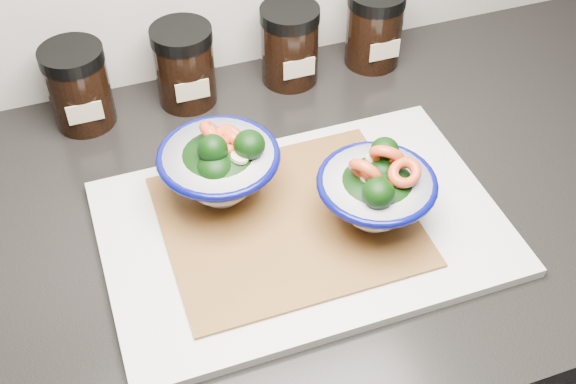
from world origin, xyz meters
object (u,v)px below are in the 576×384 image
object	(u,v)px
spice_jar_a	(79,87)
spice_jar_c	(290,45)
bowl_left	(220,166)
cutting_board	(302,228)
spice_jar_d	(374,28)
spice_jar_b	(185,66)
bowl_right	(376,192)

from	to	relation	value
spice_jar_a	spice_jar_c	size ratio (longest dim) A/B	1.00
bowl_left	cutting_board	bearing A→B (deg)	-44.99
bowl_left	spice_jar_d	xyz separation A→B (m)	(0.29, 0.21, -0.00)
spice_jar_b	spice_jar_d	xyz separation A→B (m)	(0.28, 0.00, 0.00)
spice_jar_a	spice_jar_b	world-z (taller)	same
bowl_left	spice_jar_a	world-z (taller)	bowl_left
bowl_left	spice_jar_a	bearing A→B (deg)	122.01
spice_jar_c	spice_jar_b	bearing A→B (deg)	180.00
bowl_left	bowl_right	size ratio (longest dim) A/B	1.06
spice_jar_d	spice_jar_b	bearing A→B (deg)	180.00
spice_jar_a	spice_jar_c	distance (m)	0.29
cutting_board	spice_jar_b	xyz separation A→B (m)	(-0.06, 0.28, 0.05)
bowl_left	spice_jar_d	size ratio (longest dim) A/B	1.25
bowl_left	spice_jar_b	size ratio (longest dim) A/B	1.25
cutting_board	spice_jar_c	bearing A→B (deg)	73.34
bowl_right	spice_jar_d	bearing A→B (deg)	66.16
bowl_left	spice_jar_c	bearing A→B (deg)	52.94
bowl_left	spice_jar_d	distance (m)	0.35
bowl_right	spice_jar_c	distance (m)	0.30
cutting_board	spice_jar_d	bearing A→B (deg)	53.08
cutting_board	spice_jar_b	distance (m)	0.29
spice_jar_b	spice_jar_a	bearing A→B (deg)	180.00
bowl_left	spice_jar_d	world-z (taller)	bowl_left
bowl_left	spice_jar_b	xyz separation A→B (m)	(0.01, 0.21, -0.00)
cutting_board	spice_jar_b	bearing A→B (deg)	102.83
spice_jar_a	cutting_board	bearing A→B (deg)	-54.15
spice_jar_a	bowl_left	bearing A→B (deg)	-57.99
cutting_board	bowl_left	bearing A→B (deg)	135.01
cutting_board	spice_jar_a	xyz separation A→B (m)	(-0.20, 0.28, 0.05)
cutting_board	spice_jar_a	world-z (taller)	spice_jar_a
bowl_right	spice_jar_b	xyz separation A→B (m)	(-0.14, 0.30, -0.00)
cutting_board	bowl_right	xyz separation A→B (m)	(0.08, -0.02, 0.05)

